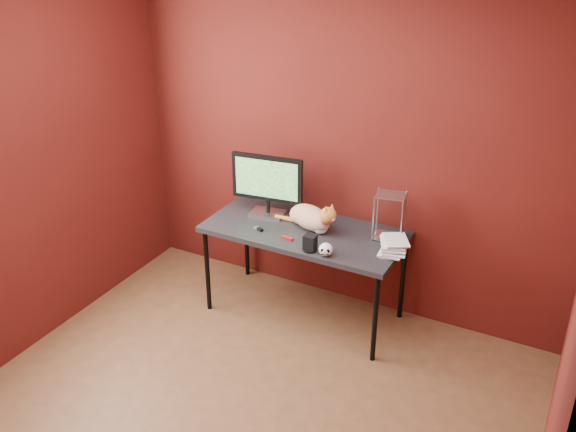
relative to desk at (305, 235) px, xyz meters
The scene contains 11 objects.
room 1.57m from the desk, 83.75° to the right, with size 3.52×3.52×2.61m.
desk is the anchor object (origin of this frame).
monitor 0.50m from the desk, 165.65° to the left, with size 0.57×0.22×0.49m.
cat 0.15m from the desk, 48.47° to the left, with size 0.55×0.33×0.26m.
skull_mug 0.43m from the desk, 43.50° to the right, with size 0.10×0.10×0.09m.
speaker 0.34m from the desk, 57.10° to the right, with size 0.10×0.10×0.12m.
book_stack 0.87m from the desk, ahead, with size 0.25×0.27×1.10m.
wire_rack 0.66m from the desk, 15.48° to the left, with size 0.23×0.20×0.35m.
pocket_knife 0.21m from the desk, 102.02° to the right, with size 0.09×0.03×0.02m, color #A40C12.
black_gadget 0.34m from the desk, 148.44° to the right, with size 0.04×0.03×0.02m, color black.
washer 0.37m from the desk, 156.62° to the right, with size 0.05×0.05×0.00m, color #ACADB1.
Camera 1 is at (1.72, -2.47, 2.96)m, focal length 40.00 mm.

